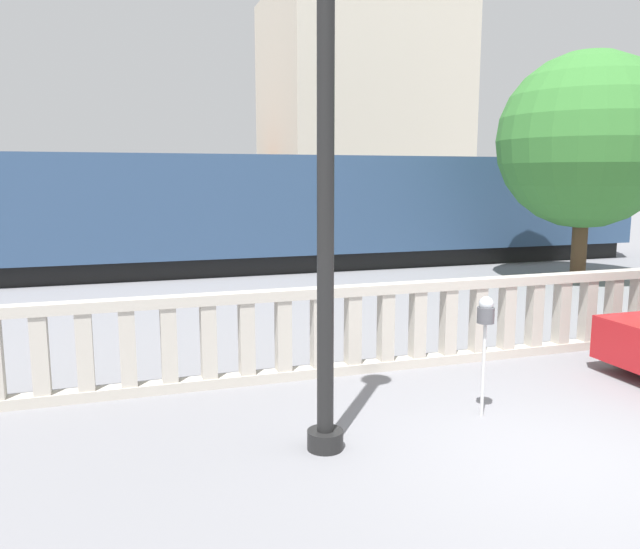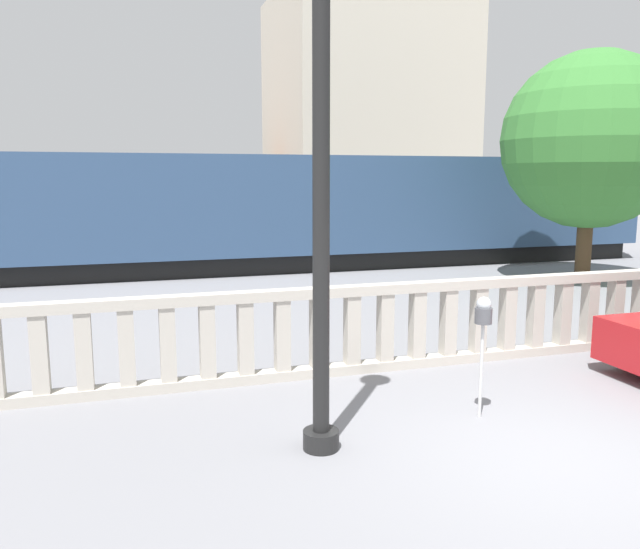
% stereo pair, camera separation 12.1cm
% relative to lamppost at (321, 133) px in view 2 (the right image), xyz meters
% --- Properties ---
extents(ground_plane, '(160.00, 160.00, 0.00)m').
position_rel_lamppost_xyz_m(ground_plane, '(2.22, -1.00, -3.23)').
color(ground_plane, slate).
extents(balustrade, '(15.01, 0.24, 1.28)m').
position_rel_lamppost_xyz_m(balustrade, '(2.22, 2.30, -2.59)').
color(balustrade, '#BCB5A8').
rests_on(balustrade, ground).
extents(lamppost, '(0.43, 0.43, 5.62)m').
position_rel_lamppost_xyz_m(lamppost, '(0.00, 0.00, 0.00)').
color(lamppost, black).
rests_on(lamppost, ground).
extents(parking_meter, '(0.20, 0.20, 1.45)m').
position_rel_lamppost_xyz_m(parking_meter, '(2.05, 0.27, -2.04)').
color(parking_meter, silver).
rests_on(parking_meter, ground).
extents(train_near, '(27.50, 2.69, 4.02)m').
position_rel_lamppost_xyz_m(train_near, '(1.39, 12.58, -1.44)').
color(train_near, black).
rests_on(train_near, ground).
extents(train_far, '(22.20, 3.14, 3.93)m').
position_rel_lamppost_xyz_m(train_far, '(5.56, 27.24, -1.47)').
color(train_far, black).
rests_on(train_far, ground).
extents(building_block, '(9.55, 8.77, 12.43)m').
position_rel_lamppost_xyz_m(building_block, '(11.00, 26.85, 2.99)').
color(building_block, beige).
rests_on(building_block, ground).
extents(tree_left, '(4.60, 4.60, 6.04)m').
position_rel_lamppost_xyz_m(tree_left, '(9.90, 7.88, 0.50)').
color(tree_left, '#4C3823').
rests_on(tree_left, ground).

